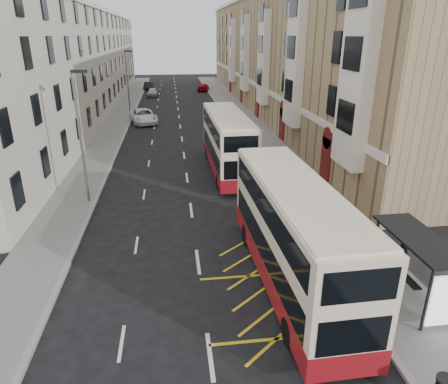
{
  "coord_description": "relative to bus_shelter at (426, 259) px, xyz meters",
  "views": [
    {
      "loc": [
        -0.87,
        -12.33,
        9.99
      ],
      "look_at": [
        1.71,
        7.57,
        2.05
      ],
      "focal_mm": 32.0,
      "sensor_mm": 36.0,
      "label": 1
    }
  ],
  "objects": [
    {
      "name": "double_decker_front",
      "position": [
        -4.5,
        2.26,
        0.18
      ],
      "size": [
        2.85,
        11.45,
        4.54
      ],
      "rotation": [
        0.0,
        0.0,
        0.02
      ],
      "color": "#F6E2BB",
      "rests_on": "ground"
    },
    {
      "name": "car_red",
      "position": [
        -3.14,
        65.54,
        -1.45
      ],
      "size": [
        2.73,
        4.99,
        1.37
      ],
      "primitive_type": "imported",
      "rotation": [
        0.0,
        0.0,
        2.96
      ],
      "color": "#990113",
      "rests_on": "ground"
    },
    {
      "name": "car_silver",
      "position": [
        -12.39,
        59.28,
        -1.41
      ],
      "size": [
        1.91,
        4.35,
        1.46
      ],
      "primitive_type": "imported",
      "rotation": [
        0.0,
        0.0,
        -0.04
      ],
      "color": "#9EA0A4",
      "rests_on": "ground"
    },
    {
      "name": "white_van",
      "position": [
        -12.68,
        36.94,
        -1.31
      ],
      "size": [
        3.93,
        6.39,
        1.65
      ],
      "primitive_type": "imported",
      "rotation": [
        0.0,
        0.0,
        0.21
      ],
      "color": "white",
      "rests_on": "ground"
    },
    {
      "name": "terrace_left",
      "position": [
        -21.77,
        45.89,
        4.38
      ],
      "size": [
        9.18,
        79.0,
        13.25
      ],
      "color": "beige",
      "rests_on": "ground"
    },
    {
      "name": "terrace_right",
      "position": [
        6.54,
        45.77,
        5.38
      ],
      "size": [
        10.75,
        79.0,
        15.25
      ],
      "color": "tan",
      "rests_on": "ground"
    },
    {
      "name": "double_decker_rear",
      "position": [
        -5.12,
        17.51,
        0.16
      ],
      "size": [
        2.75,
        11.36,
        4.52
      ],
      "rotation": [
        0.0,
        0.0,
        0.01
      ],
      "color": "#F6E2BB",
      "rests_on": "ground"
    },
    {
      "name": "pavement_left",
      "position": [
        -15.84,
        30.39,
        -2.06
      ],
      "size": [
        3.0,
        120.0,
        0.15
      ],
      "primitive_type": "cube",
      "color": "slate",
      "rests_on": "ground"
    },
    {
      "name": "pedestrian_near",
      "position": [
        -0.91,
        2.46,
        -1.22
      ],
      "size": [
        0.59,
        0.41,
        1.53
      ],
      "primitive_type": "imported",
      "rotation": [
        0.0,
        0.0,
        3.22
      ],
      "color": "black",
      "rests_on": "pavement_right"
    },
    {
      "name": "pavement_right",
      "position": [
        -0.34,
        30.39,
        -2.06
      ],
      "size": [
        4.0,
        120.0,
        0.15
      ],
      "primitive_type": "cube",
      "color": "slate",
      "rests_on": "ground"
    },
    {
      "name": "guard_railing",
      "position": [
        -2.09,
        6.14,
        -1.28
      ],
      "size": [
        0.06,
        6.56,
        1.01
      ],
      "color": "#B20A08",
      "rests_on": "pavement_right"
    },
    {
      "name": "kerb_left",
      "position": [
        -14.34,
        30.39,
        -2.06
      ],
      "size": [
        0.25,
        120.0,
        0.15
      ],
      "primitive_type": "cube",
      "color": "gray",
      "rests_on": "ground"
    },
    {
      "name": "road_markings",
      "position": [
        -8.34,
        45.39,
        -2.13
      ],
      "size": [
        10.0,
        110.0,
        0.01
      ],
      "primitive_type": null,
      "color": "silver",
      "rests_on": "ground"
    },
    {
      "name": "pedestrian_mid",
      "position": [
        0.71,
        2.14,
        -1.03
      ],
      "size": [
        1.16,
        1.06,
        1.91
      ],
      "primitive_type": "imported",
      "rotation": [
        0.0,
        0.0,
        0.46
      ],
      "color": "black",
      "rests_on": "pavement_right"
    },
    {
      "name": "bus_shelter",
      "position": [
        0.0,
        0.0,
        0.0
      ],
      "size": [
        1.65,
        4.25,
        2.7
      ],
      "color": "black",
      "rests_on": "pavement_right"
    },
    {
      "name": "street_lamp_far",
      "position": [
        -14.69,
        42.39,
        2.5
      ],
      "size": [
        0.93,
        0.18,
        8.0
      ],
      "color": "slate",
      "rests_on": "pavement_left"
    },
    {
      "name": "kerb_right",
      "position": [
        -2.34,
        30.39,
        -2.06
      ],
      "size": [
        0.25,
        120.0,
        0.15
      ],
      "primitive_type": "cube",
      "color": "gray",
      "rests_on": "ground"
    },
    {
      "name": "car_dark",
      "position": [
        -13.54,
        68.83,
        -1.42
      ],
      "size": [
        1.71,
        4.41,
        1.43
      ],
      "primitive_type": "imported",
      "rotation": [
        0.0,
        0.0,
        -0.05
      ],
      "color": "black",
      "rests_on": "ground"
    },
    {
      "name": "pedestrian_far",
      "position": [
        -1.99,
        3.0,
        -1.14
      ],
      "size": [
        1.07,
        0.62,
        1.7
      ],
      "primitive_type": "imported",
      "rotation": [
        0.0,
        0.0,
        2.92
      ],
      "color": "black",
      "rests_on": "pavement_right"
    },
    {
      "name": "ground",
      "position": [
        -8.34,
        0.39,
        -2.14
      ],
      "size": [
        200.0,
        200.0,
        0.0
      ],
      "primitive_type": "plane",
      "color": "black",
      "rests_on": "ground"
    },
    {
      "name": "street_lamp_near",
      "position": [
        -14.69,
        12.39,
        2.5
      ],
      "size": [
        0.93,
        0.18,
        8.0
      ],
      "color": "slate",
      "rests_on": "pavement_left"
    }
  ]
}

